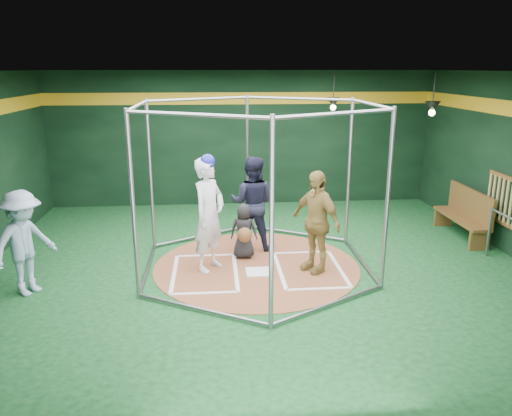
{
  "coord_description": "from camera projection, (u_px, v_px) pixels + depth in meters",
  "views": [
    {
      "loc": [
        -0.76,
        -8.59,
        3.56
      ],
      "look_at": [
        0.0,
        0.1,
        1.1
      ],
      "focal_mm": 35.0,
      "sensor_mm": 36.0,
      "label": 1
    }
  ],
  "objects": [
    {
      "name": "batter_box_left",
      "position": [
        205.0,
        272.0,
        8.95
      ],
      "size": [
        1.17,
        1.77,
        0.01
      ],
      "color": "white",
      "rests_on": "clay_disc"
    },
    {
      "name": "room_shell",
      "position": [
        256.0,
        174.0,
        8.8
      ],
      "size": [
        10.1,
        9.1,
        3.53
      ],
      "color": "#0C3917",
      "rests_on": "ground"
    },
    {
      "name": "clay_disc",
      "position": [
        256.0,
        266.0,
        9.27
      ],
      "size": [
        3.8,
        3.8,
        0.01
      ],
      "primitive_type": "cylinder",
      "color": "brown",
      "rests_on": "ground"
    },
    {
      "name": "dugout_bench",
      "position": [
        465.0,
        213.0,
        10.73
      ],
      "size": [
        0.43,
        1.83,
        1.07
      ],
      "color": "brown",
      "rests_on": "ground"
    },
    {
      "name": "pendant_lamp_far",
      "position": [
        432.0,
        107.0,
        10.78
      ],
      "size": [
        0.34,
        0.34,
        0.9
      ],
      "color": "black",
      "rests_on": "room_shell"
    },
    {
      "name": "batting_cage",
      "position": [
        256.0,
        188.0,
        8.86
      ],
      "size": [
        4.05,
        4.67,
        3.0
      ],
      "color": "gray",
      "rests_on": "ground"
    },
    {
      "name": "catcher_figure",
      "position": [
        244.0,
        231.0,
        9.53
      ],
      "size": [
        0.57,
        0.6,
        1.07
      ],
      "color": "black",
      "rests_on": "clay_disc"
    },
    {
      "name": "umpire",
      "position": [
        252.0,
        203.0,
        9.97
      ],
      "size": [
        1.08,
        0.94,
        1.88
      ],
      "primitive_type": "imported",
      "rotation": [
        0.0,
        0.0,
        2.85
      ],
      "color": "black",
      "rests_on": "clay_disc"
    },
    {
      "name": "batter_box_right",
      "position": [
        309.0,
        269.0,
        9.11
      ],
      "size": [
        1.17,
        1.77,
        0.01
      ],
      "color": "white",
      "rests_on": "clay_disc"
    },
    {
      "name": "steel_railing",
      "position": [
        506.0,
        233.0,
        9.11
      ],
      "size": [
        0.05,
        1.13,
        0.98
      ],
      "color": "slate",
      "rests_on": "ground"
    },
    {
      "name": "bat_rack",
      "position": [
        504.0,
        200.0,
        9.78
      ],
      "size": [
        0.07,
        1.25,
        0.98
      ],
      "color": "brown",
      "rests_on": "room_shell"
    },
    {
      "name": "home_plate",
      "position": [
        258.0,
        272.0,
        8.98
      ],
      "size": [
        0.43,
        0.43,
        0.01
      ],
      "primitive_type": "cube",
      "color": "white",
      "rests_on": "clay_disc"
    },
    {
      "name": "bystander_blue",
      "position": [
        24.0,
        243.0,
        7.95
      ],
      "size": [
        1.15,
        1.28,
        1.73
      ],
      "primitive_type": "imported",
      "rotation": [
        0.0,
        0.0,
        0.99
      ],
      "color": "#94AAC4",
      "rests_on": "ground"
    },
    {
      "name": "pendant_lamp_near",
      "position": [
        333.0,
        102.0,
        12.16
      ],
      "size": [
        0.34,
        0.34,
        0.9
      ],
      "color": "black",
      "rests_on": "room_shell"
    },
    {
      "name": "batter_figure",
      "position": [
        209.0,
        214.0,
        8.86
      ],
      "size": [
        0.83,
        0.89,
        2.12
      ],
      "color": "silver",
      "rests_on": "clay_disc"
    },
    {
      "name": "visitor_leopard",
      "position": [
        316.0,
        221.0,
        8.84
      ],
      "size": [
        0.98,
        1.14,
        1.84
      ],
      "primitive_type": "imported",
      "rotation": [
        0.0,
        0.0,
        -0.97
      ],
      "color": "tan",
      "rests_on": "clay_disc"
    }
  ]
}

